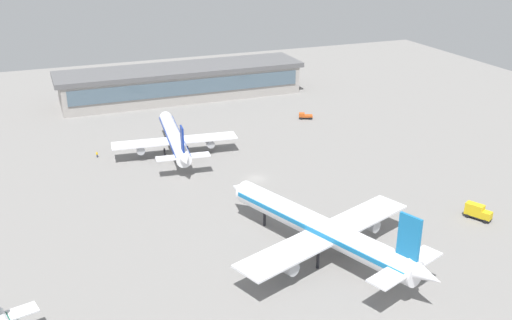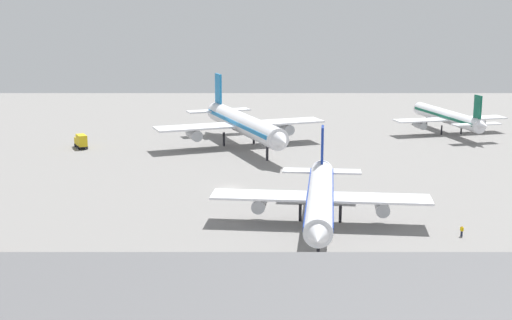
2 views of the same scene
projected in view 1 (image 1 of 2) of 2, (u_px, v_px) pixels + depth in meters
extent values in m
plane|color=gray|center=(256.00, 178.00, 147.48)|extent=(288.00, 288.00, 0.00)
cube|color=#9E9993|center=(182.00, 84.00, 213.40)|extent=(84.91, 19.80, 9.79)
cube|color=#4C6070|center=(189.00, 87.00, 204.16)|extent=(81.52, 0.30, 5.03)
cube|color=#59595B|center=(181.00, 69.00, 211.29)|extent=(88.31, 20.60, 1.68)
cylinder|color=white|center=(174.00, 137.00, 161.84)|extent=(7.59, 35.96, 3.93)
cone|color=white|center=(165.00, 117.00, 178.85)|extent=(4.12, 4.30, 3.74)
cone|color=white|center=(185.00, 160.00, 144.61)|extent=(3.63, 5.21, 3.15)
cube|color=navy|center=(174.00, 136.00, 161.73)|extent=(7.52, 34.54, 0.71)
cube|color=white|center=(175.00, 141.00, 160.39)|extent=(34.36, 9.18, 0.35)
cylinder|color=#A5A8AD|center=(140.00, 149.00, 158.56)|extent=(2.63, 4.84, 2.16)
cylinder|color=#A5A8AD|center=(209.00, 142.00, 163.26)|extent=(2.63, 4.84, 2.16)
cube|color=white|center=(183.00, 157.00, 147.33)|extent=(13.84, 4.58, 0.28)
cube|color=navy|center=(182.00, 139.00, 145.55)|extent=(0.78, 3.46, 6.29)
cylinder|color=black|center=(169.00, 134.00, 174.26)|extent=(0.47, 0.47, 2.75)
cylinder|color=black|center=(165.00, 153.00, 159.77)|extent=(0.47, 0.47, 2.75)
cylinder|color=black|center=(188.00, 151.00, 161.32)|extent=(0.47, 0.47, 2.75)
cylinder|color=white|center=(319.00, 227.00, 111.99)|extent=(19.78, 42.45, 4.79)
cone|color=white|center=(240.00, 189.00, 127.98)|extent=(5.94, 6.08, 4.55)
cone|color=white|center=(425.00, 275.00, 95.72)|extent=(5.69, 6.95, 3.83)
cube|color=#1972B2|center=(319.00, 226.00, 111.85)|extent=(19.25, 40.85, 0.86)
cube|color=white|center=(327.00, 234.00, 110.67)|extent=(41.18, 21.05, 0.43)
cylinder|color=#A5A8AD|center=(283.00, 264.00, 104.13)|extent=(4.45, 6.23, 2.63)
cylinder|color=#A5A8AD|center=(365.00, 222.00, 118.47)|extent=(4.45, 6.23, 2.63)
cube|color=white|center=(406.00, 267.00, 98.30)|extent=(16.86, 9.46, 0.34)
cube|color=#1972B2|center=(409.00, 237.00, 96.14)|extent=(1.95, 4.10, 7.66)
cylinder|color=black|center=(264.00, 218.00, 124.02)|extent=(0.57, 0.57, 3.35)
cylinder|color=black|center=(318.00, 260.00, 108.75)|extent=(0.57, 0.57, 3.35)
cylinder|color=black|center=(345.00, 246.00, 113.49)|extent=(0.57, 0.57, 3.35)
cube|color=black|center=(478.00, 217.00, 127.18)|extent=(4.22, 5.86, 0.30)
cube|color=gold|center=(487.00, 215.00, 125.64)|extent=(2.51, 2.46, 1.60)
cube|color=#3F596B|center=(491.00, 215.00, 125.02)|extent=(1.46, 0.79, 0.90)
cube|color=gold|center=(475.00, 209.00, 127.19)|extent=(3.41, 4.25, 2.60)
cylinder|color=black|center=(488.00, 219.00, 126.68)|extent=(0.63, 0.85, 0.80)
cylinder|color=black|center=(485.00, 222.00, 125.37)|extent=(0.63, 0.85, 0.80)
cylinder|color=black|center=(471.00, 213.00, 129.10)|extent=(0.63, 0.85, 0.80)
cylinder|color=black|center=(467.00, 216.00, 127.79)|extent=(0.63, 0.85, 0.80)
cube|color=black|center=(306.00, 117.00, 191.72)|extent=(4.79, 3.51, 0.30)
cube|color=#BF4C19|center=(302.00, 115.00, 191.49)|extent=(2.41, 2.46, 1.20)
cube|color=#3F596B|center=(299.00, 114.00, 191.43)|extent=(0.72, 1.49, 0.67)
cube|color=#BF4C19|center=(309.00, 116.00, 191.52)|extent=(3.14, 2.79, 0.60)
cylinder|color=black|center=(301.00, 118.00, 190.96)|extent=(0.85, 0.60, 0.80)
cylinder|color=black|center=(301.00, 117.00, 192.72)|extent=(0.85, 0.60, 0.80)
cylinder|color=black|center=(311.00, 119.00, 190.84)|extent=(0.85, 0.60, 0.80)
cylinder|color=black|center=(310.00, 117.00, 192.60)|extent=(0.85, 0.60, 0.80)
cylinder|color=#1E2338|center=(97.00, 156.00, 160.44)|extent=(0.45, 0.45, 0.85)
cylinder|color=yellow|center=(97.00, 153.00, 160.16)|extent=(0.54, 0.54, 0.60)
sphere|color=tan|center=(97.00, 152.00, 160.01)|extent=(0.22, 0.22, 0.22)
cylinder|color=yellow|center=(98.00, 154.00, 160.09)|extent=(0.10, 0.10, 0.54)
cylinder|color=yellow|center=(96.00, 153.00, 160.24)|extent=(0.10, 0.10, 0.54)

